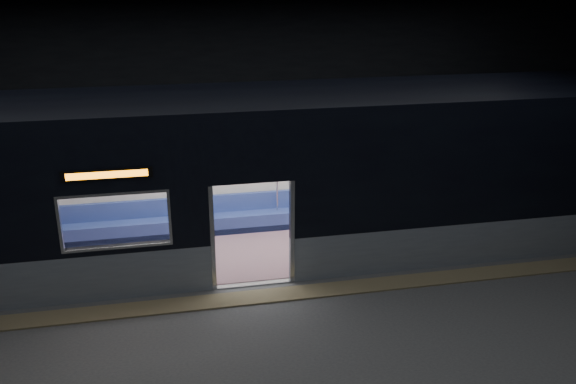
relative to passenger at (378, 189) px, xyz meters
name	(u,v)px	position (x,y,z in m)	size (l,w,h in m)	color
station_floor	(263,313)	(-3.33, -3.55, -0.81)	(24.00, 14.00, 0.01)	#47494C
station_envelope	(260,105)	(-3.33, -3.55, 2.85)	(24.00, 14.00, 5.00)	black
tactile_strip	(258,297)	(-3.33, -3.00, -0.79)	(22.80, 0.50, 0.03)	#8C7F59
metro_car	(241,169)	(-3.33, -1.00, 1.04)	(18.00, 3.04, 3.35)	#8793A1
passenger	(378,189)	(0.00, 0.00, 0.00)	(0.41, 0.70, 1.40)	black
handbag	(380,198)	(-0.03, -0.23, -0.13)	(0.28, 0.24, 0.14)	black
transit_map	(430,155)	(1.38, 0.31, 0.67)	(1.02, 0.03, 0.66)	white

